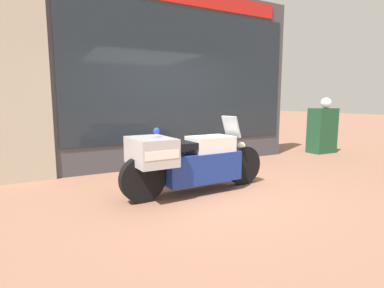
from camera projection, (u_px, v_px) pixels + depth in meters
name	position (u px, v px, depth m)	size (l,w,h in m)	color
ground_plane	(209.00, 188.00, 4.91)	(60.00, 60.00, 0.00)	#8E604C
shop_building	(140.00, 77.00, 6.17)	(6.49, 0.55, 3.78)	#424247
window_display	(181.00, 142.00, 6.83)	(4.97, 0.30, 2.08)	slate
paramedic_motorcycle	(188.00, 160.00, 4.51)	(2.47, 0.79, 1.17)	black
utility_cabinet	(322.00, 131.00, 8.19)	(0.72, 0.45, 1.22)	#1E4C2D
white_helmet	(326.00, 103.00, 8.04)	(0.28, 0.28, 0.28)	white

